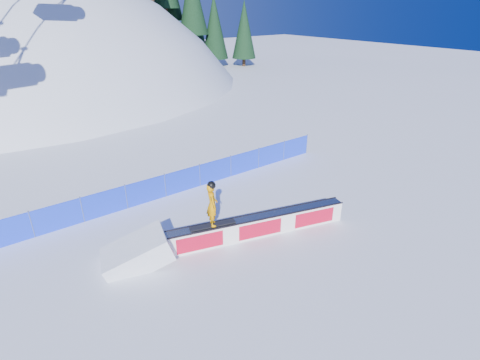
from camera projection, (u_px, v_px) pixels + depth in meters
ground at (195, 245)px, 14.96m from camera, size 160.00×160.00×0.00m
snow_hill at (49, 212)px, 52.96m from camera, size 64.00×64.00×64.00m
safety_fence at (146, 191)px, 17.95m from camera, size 22.05×0.05×1.30m
rail_box at (258, 226)px, 15.41m from camera, size 7.66×2.66×0.94m
snow_ramp at (138, 262)px, 14.01m from camera, size 2.93×2.26×1.62m
snowboarder at (212, 204)px, 14.18m from camera, size 1.84×0.81×1.90m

